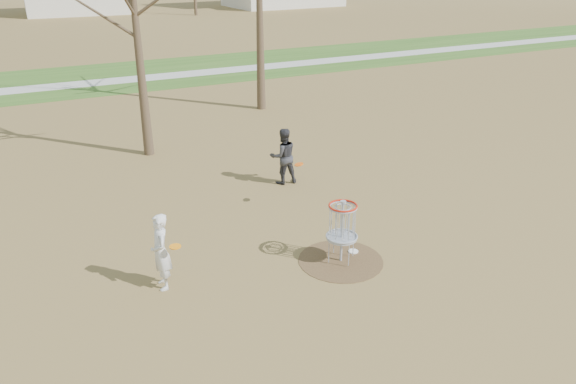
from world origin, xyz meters
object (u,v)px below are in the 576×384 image
object	(u,v)px
player_standing	(161,252)
disc_grounded	(353,251)
player_throwing	(283,156)
disc_golf_basket	(342,222)

from	to	relation	value
player_standing	disc_grounded	world-z (taller)	player_standing
player_throwing	disc_golf_basket	bearing A→B (deg)	85.59
disc_golf_basket	disc_grounded	bearing A→B (deg)	23.71
player_throwing	disc_grounded	world-z (taller)	player_throwing
disc_grounded	disc_golf_basket	xyz separation A→B (m)	(-0.44, -0.19, 0.89)
player_standing	player_throwing	size ratio (longest dim) A/B	0.97
player_standing	disc_grounded	xyz separation A→B (m)	(4.04, -0.50, -0.75)
player_standing	disc_grounded	distance (m)	4.14
player_standing	disc_golf_basket	size ratio (longest dim) A/B	1.14
player_standing	disc_golf_basket	xyz separation A→B (m)	(3.61, -0.70, 0.14)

